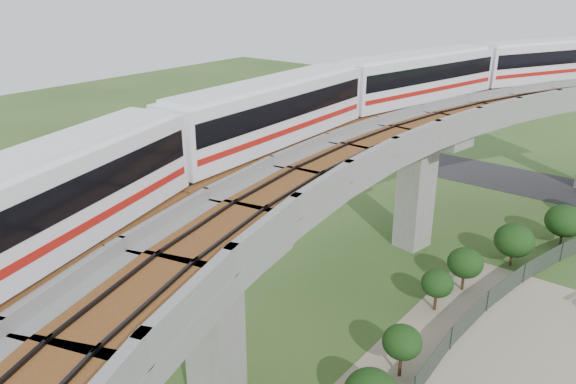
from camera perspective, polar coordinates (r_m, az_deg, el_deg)
name	(u,v)px	position (r m, az deg, el deg)	size (l,w,h in m)	color
ground	(324,298)	(36.57, 3.64, -10.74)	(160.00, 160.00, 0.00)	#2D4F1F
asphalt_road	(489,175)	(61.49, 19.78, 1.65)	(60.00, 8.00, 0.03)	#232326
viaduct	(386,178)	(30.83, 9.91, 1.40)	(19.58, 73.98, 11.40)	#99968E
metro_train	(376,98)	(35.17, 8.88, 9.46)	(12.69, 61.16, 3.64)	white
fence	(474,347)	(32.65, 18.37, -14.73)	(3.87, 38.73, 1.50)	#2D382D
tree_1	(565,221)	(47.03, 26.28, -2.65)	(2.85, 2.85, 3.26)	#382314
tree_2	(514,240)	(42.42, 21.99, -4.57)	(2.74, 2.74, 3.15)	#382314
tree_3	(465,263)	(38.14, 17.56, -6.88)	(2.30, 2.30, 2.98)	#382314
tree_4	(437,284)	(35.56, 14.92, -8.98)	(1.96, 1.96, 2.72)	#382314
tree_5	(402,342)	(29.74, 11.52, -14.72)	(2.03, 2.03, 2.97)	#382314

